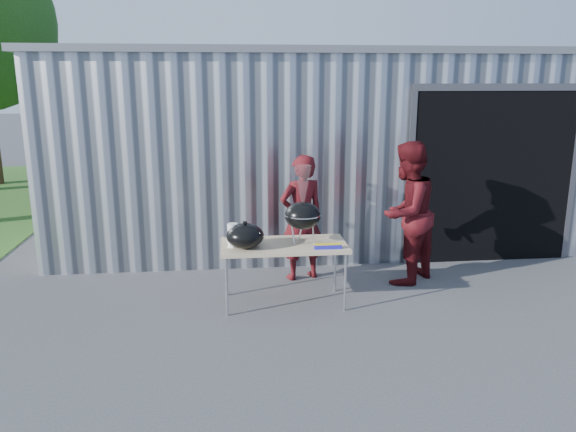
{
  "coord_description": "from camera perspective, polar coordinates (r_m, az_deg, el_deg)",
  "views": [
    {
      "loc": [
        -0.53,
        -6.01,
        2.67
      ],
      "look_at": [
        0.17,
        0.54,
        1.05
      ],
      "focal_mm": 35.0,
      "sensor_mm": 36.0,
      "label": 1
    }
  ],
  "objects": [
    {
      "name": "white_tub",
      "position": [
        6.85,
        -5.19,
        -2.1
      ],
      "size": [
        0.2,
        0.15,
        0.1
      ],
      "primitive_type": "cube",
      "color": "white",
      "rests_on": "folding_table"
    },
    {
      "name": "folding_table",
      "position": [
        6.71,
        -0.43,
        -3.18
      ],
      "size": [
        1.5,
        0.75,
        0.75
      ],
      "color": "tan",
      "rests_on": "ground"
    },
    {
      "name": "person_bystander",
      "position": [
        7.55,
        11.94,
        0.3
      ],
      "size": [
        1.16,
        1.15,
        1.89
      ],
      "primitive_type": "imported",
      "rotation": [
        0.0,
        0.0,
        3.88
      ],
      "color": "#470D11",
      "rests_on": "ground"
    },
    {
      "name": "foil_box",
      "position": [
        6.52,
        4.08,
        -3.08
      ],
      "size": [
        0.32,
        0.05,
        0.06
      ],
      "color": "#1F1BB5",
      "rests_on": "folding_table"
    },
    {
      "name": "ground",
      "position": [
        6.6,
        -1.01,
        -10.04
      ],
      "size": [
        80.0,
        80.0,
        0.0
      ],
      "primitive_type": "plane",
      "color": "#414144"
    },
    {
      "name": "paper_towels",
      "position": [
        6.58,
        -5.64,
        -1.96
      ],
      "size": [
        0.12,
        0.12,
        0.28
      ],
      "primitive_type": "cylinder",
      "color": "white",
      "rests_on": "folding_table"
    },
    {
      "name": "grill_lid",
      "position": [
        6.53,
        -4.38,
        -2.02
      ],
      "size": [
        0.44,
        0.44,
        0.32
      ],
      "color": "black",
      "rests_on": "folding_table"
    },
    {
      "name": "kettle_grill",
      "position": [
        6.64,
        1.5,
        0.74
      ],
      "size": [
        0.44,
        0.44,
        0.94
      ],
      "color": "black",
      "rests_on": "folding_table"
    },
    {
      "name": "person_cook",
      "position": [
        7.53,
        1.39,
        -0.18
      ],
      "size": [
        0.72,
        0.58,
        1.7
      ],
      "primitive_type": "imported",
      "rotation": [
        0.0,
        0.0,
        3.46
      ],
      "color": "#470D11",
      "rests_on": "ground"
    },
    {
      "name": "building",
      "position": [
        10.76,
        1.63,
        7.78
      ],
      "size": [
        8.2,
        6.2,
        3.1
      ],
      "color": "silver",
      "rests_on": "ground"
    }
  ]
}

